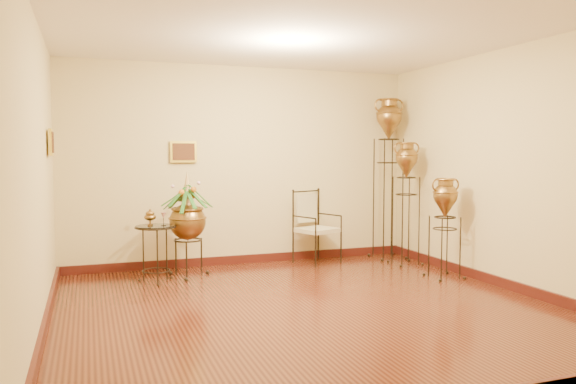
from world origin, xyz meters
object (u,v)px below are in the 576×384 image
object	(u,v)px
amphora_tall	(388,176)
side_table	(156,253)
planter_urn	(187,217)
armchair	(317,227)
amphora_mid	(406,202)

from	to	relation	value
amphora_tall	side_table	world-z (taller)	amphora_tall
amphora_tall	planter_urn	size ratio (longest dim) A/B	1.76
amphora_tall	planter_urn	xyz separation A→B (m)	(-3.05, -0.27, -0.46)
planter_urn	armchair	bearing A→B (deg)	7.99
planter_urn	armchair	size ratio (longest dim) A/B	1.32
amphora_mid	side_table	world-z (taller)	amphora_mid
planter_urn	side_table	size ratio (longest dim) A/B	1.56
armchair	planter_urn	bearing A→B (deg)	166.58
amphora_tall	armchair	distance (m)	1.35
amphora_mid	side_table	bearing A→B (deg)	179.05
planter_urn	side_table	distance (m)	0.61
armchair	side_table	bearing A→B (deg)	169.50
amphora_mid	planter_urn	distance (m)	3.06
amphora_tall	side_table	bearing A→B (deg)	-172.65
side_table	amphora_tall	bearing A→B (deg)	7.35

